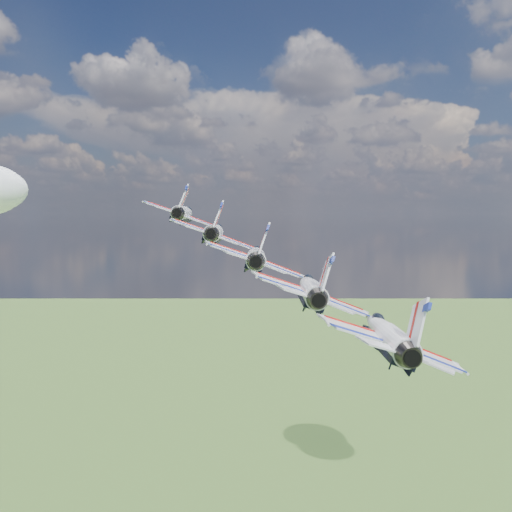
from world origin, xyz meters
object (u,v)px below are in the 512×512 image
(jet_0, at_px, (184,213))
(jet_1, at_px, (216,232))
(jet_4, at_px, (385,333))
(jet_2, at_px, (256,256))
(jet_3, at_px, (310,288))

(jet_0, xyz_separation_m, jet_1, (8.00, -7.36, -2.44))
(jet_0, height_order, jet_4, jet_0)
(jet_2, xyz_separation_m, jet_3, (8.00, -7.36, -2.44))
(jet_2, height_order, jet_3, jet_2)
(jet_0, xyz_separation_m, jet_3, (23.99, -22.09, -7.31))
(jet_3, bearing_deg, jet_2, 118.88)
(jet_2, relative_size, jet_4, 1.00)
(jet_3, relative_size, jet_4, 1.00)
(jet_4, bearing_deg, jet_2, 118.88)
(jet_0, relative_size, jet_3, 1.00)
(jet_1, relative_size, jet_2, 1.00)
(jet_1, height_order, jet_4, jet_1)
(jet_0, relative_size, jet_4, 1.00)
(jet_0, xyz_separation_m, jet_4, (31.99, -29.46, -9.74))
(jet_1, bearing_deg, jet_3, -61.12)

